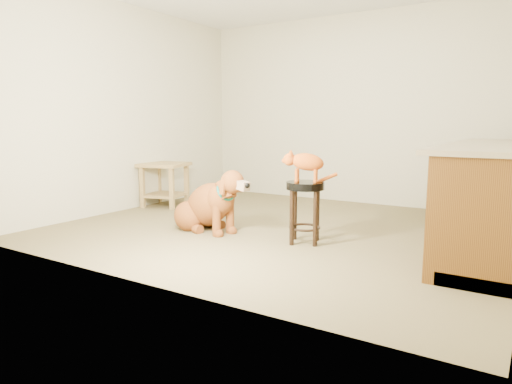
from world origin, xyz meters
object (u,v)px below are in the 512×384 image
Objects in this scene: wood_stool at (470,198)px; tabby_kitten at (304,163)px; padded_stool at (305,200)px; side_table at (165,178)px; golden_retriever at (209,206)px.

wood_stool is 1.64× the size of tabby_kitten.
wood_stool reaches higher than padded_stool.
padded_stool is 2.57m from side_table.
side_table is 0.63× the size of golden_retriever.
tabby_kitten is at bearing -141.40° from wood_stool.
side_table is at bearing 163.33° from padded_stool.
wood_stool is at bearing 38.58° from golden_retriever.
tabby_kitten reaches higher than padded_stool.
padded_stool is 0.76× the size of wood_stool.
padded_stool is at bearing -141.23° from wood_stool.
tabby_kitten reaches higher than golden_retriever.
side_table reaches higher than padded_stool.
golden_retriever is at bearing -174.43° from padded_stool.
golden_retriever is 2.37× the size of tabby_kitten.
side_table is (-2.46, 0.74, -0.03)m from padded_stool.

